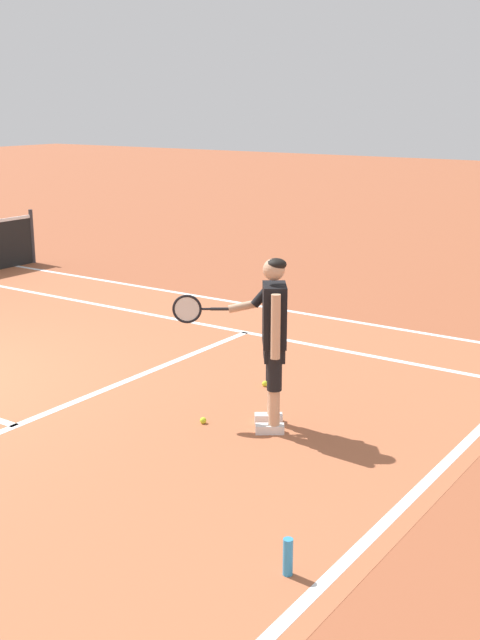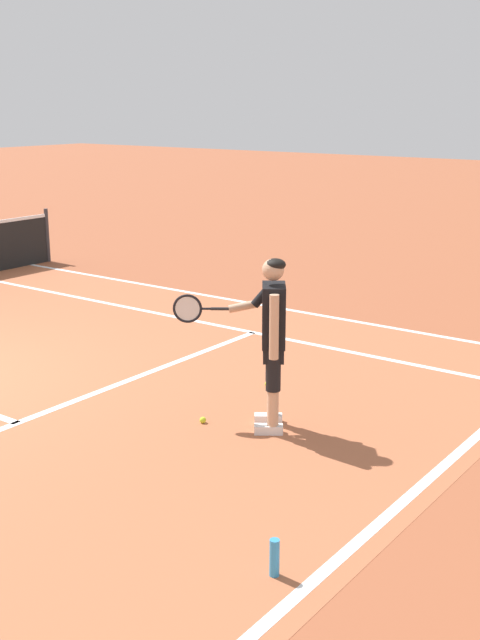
# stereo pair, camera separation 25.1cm
# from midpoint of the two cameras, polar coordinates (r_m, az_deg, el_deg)

# --- Properties ---
(line_baseline) EXTENTS (10.98, 0.10, 0.01)m
(line_baseline) POSITION_cam_midpoint_polar(r_m,az_deg,el_deg) (6.24, 9.44, -15.21)
(line_baseline) COLOR white
(line_baseline) RESTS_ON ground
(line_service) EXTENTS (8.23, 0.10, 0.01)m
(line_service) POSITION_cam_midpoint_polar(r_m,az_deg,el_deg) (8.48, -14.62, -7.04)
(line_service) COLOR white
(line_service) RESTS_ON ground
(line_singles_right) EXTENTS (0.10, 10.26, 0.01)m
(line_singles_right) POSITION_cam_midpoint_polar(r_m,az_deg,el_deg) (12.10, -3.37, 0.10)
(line_singles_right) COLOR white
(line_singles_right) RESTS_ON ground
(line_doubles_right) EXTENTS (0.10, 10.26, 0.01)m
(line_doubles_right) POSITION_cam_midpoint_polar(r_m,az_deg,el_deg) (13.15, 0.45, 1.35)
(line_doubles_right) COLOR white
(line_doubles_right) RESTS_ON ground
(tennis_player) EXTENTS (0.60, 1.21, 1.71)m
(tennis_player) POSITION_cam_midpoint_polar(r_m,az_deg,el_deg) (7.79, 3.09, -0.87)
(tennis_player) COLOR white
(tennis_player) RESTS_ON ground
(tennis_ball_near_feet) EXTENTS (0.07, 0.07, 0.07)m
(tennis_ball_near_feet) POSITION_cam_midpoint_polar(r_m,az_deg,el_deg) (8.21, -1.76, -7.07)
(tennis_ball_near_feet) COLOR #CCE02D
(tennis_ball_near_feet) RESTS_ON ground
(tennis_ball_by_baseline) EXTENTS (0.07, 0.07, 0.07)m
(tennis_ball_by_baseline) POSITION_cam_midpoint_polar(r_m,az_deg,el_deg) (9.23, 2.75, -4.53)
(tennis_ball_by_baseline) COLOR #CCE02D
(tennis_ball_by_baseline) RESTS_ON ground
(water_bottle) EXTENTS (0.07, 0.07, 0.27)m
(water_bottle) POSITION_cam_midpoint_polar(r_m,az_deg,el_deg) (5.74, 3.75, -16.38)
(water_bottle) COLOR #3393D6
(water_bottle) RESTS_ON ground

